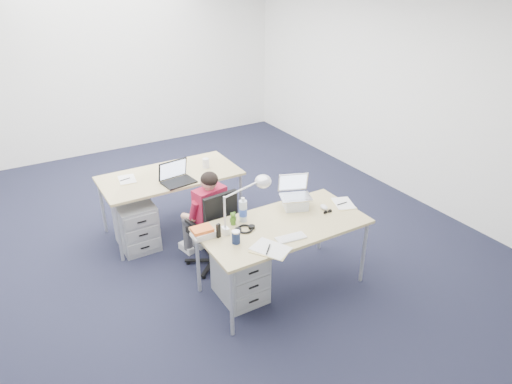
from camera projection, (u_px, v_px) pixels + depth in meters
floor at (203, 241)px, 5.40m from camera, size 7.00×7.00×0.00m
room at (195, 99)px, 4.63m from camera, size 6.02×7.02×2.80m
desk_near at (283, 228)px, 4.35m from camera, size 1.60×0.80×0.73m
desk_far at (170, 178)px, 5.35m from camera, size 1.60×0.80×0.73m
office_chair at (214, 244)px, 4.86m from camera, size 0.65×0.65×0.93m
seated_person at (204, 215)px, 4.84m from camera, size 0.40×0.62×1.08m
drawer_pedestal_near at (240, 273)px, 4.40m from camera, size 0.40×0.50×0.55m
drawer_pedestal_far at (136, 225)px, 5.20m from camera, size 0.40×0.50×0.55m
silver_laptop at (296, 193)px, 4.55m from camera, size 0.37×0.33×0.32m
wireless_keyboard at (291, 238)px, 4.10m from camera, size 0.29×0.14×0.01m
computer_mouse at (324, 207)px, 4.59m from camera, size 0.09×0.12×0.04m
headphones at (245, 228)px, 4.23m from camera, size 0.22×0.18×0.03m
can_koozie at (236, 237)px, 4.01m from camera, size 0.10×0.10×0.12m
water_bottle at (243, 210)px, 4.32m from camera, size 0.08×0.08×0.25m
bear_figurine at (233, 218)px, 4.29m from camera, size 0.07×0.05×0.13m
book_stack at (203, 232)px, 4.11m from camera, size 0.24×0.22×0.09m
cordless_phone at (218, 231)px, 4.09m from camera, size 0.04×0.03×0.14m
papers_left at (270, 250)px, 3.93m from camera, size 0.35×0.39×0.01m
papers_right at (343, 204)px, 4.68m from camera, size 0.26×0.31×0.01m
sunglasses at (328, 212)px, 4.52m from camera, size 0.10×0.05×0.02m
desk_lamp at (240, 205)px, 4.13m from camera, size 0.47×0.24×0.51m
dark_laptop at (178, 173)px, 5.08m from camera, size 0.39×0.38×0.25m
far_cup at (206, 163)px, 5.49m from camera, size 0.11×0.11×0.11m
far_papers at (127, 180)px, 5.20m from camera, size 0.20×0.27×0.01m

